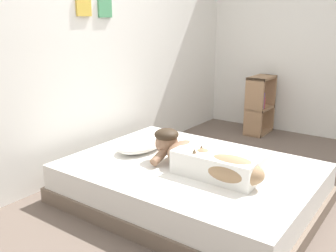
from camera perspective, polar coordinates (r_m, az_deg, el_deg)
The scene contains 10 objects.
ground_plane at distance 3.12m, azimuth 9.91°, elevation -11.90°, with size 13.36×13.36×0.00m, color #66564C.
back_wall at distance 3.69m, azimuth -11.58°, elevation 12.60°, with size 4.68×0.12×2.50m.
side_wall_right at distance 5.10m, azimuth 20.27°, elevation 12.76°, with size 0.10×5.98×2.50m, color silver.
bed at distance 3.09m, azimuth 3.40°, elevation -8.68°, with size 1.45×1.97×0.32m.
pillow at distance 3.34m, azimuth -4.09°, elevation -2.77°, with size 0.52×0.32×0.11m, color white.
person_lying at distance 2.90m, azimuth 5.59°, elevation -4.69°, with size 0.43×0.92×0.27m.
dog at distance 2.71m, azimuth 9.09°, elevation -6.36°, with size 0.26×0.57×0.21m.
coffee_cup at distance 3.38m, azimuth -0.47°, elevation -2.80°, with size 0.12×0.09×0.07m.
cell_phone at distance 2.81m, azimuth 8.08°, elevation -7.70°, with size 0.07×0.14×0.01m, color black.
bookshelf at distance 4.99m, azimuth 13.76°, elevation 3.16°, with size 0.45×0.24×0.75m.
Camera 1 is at (-2.51, -1.16, 1.44)m, focal length 39.99 mm.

